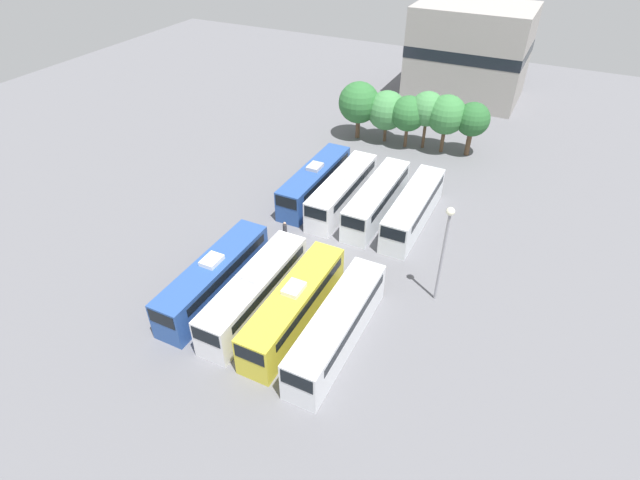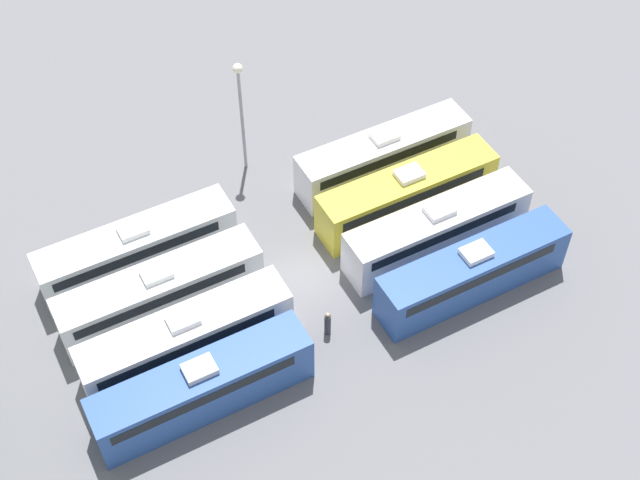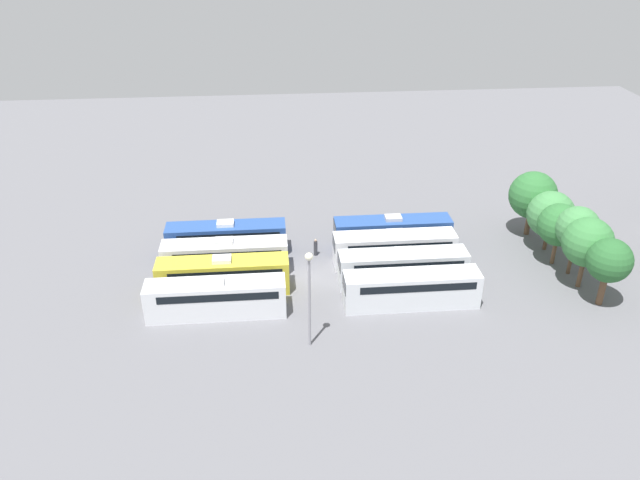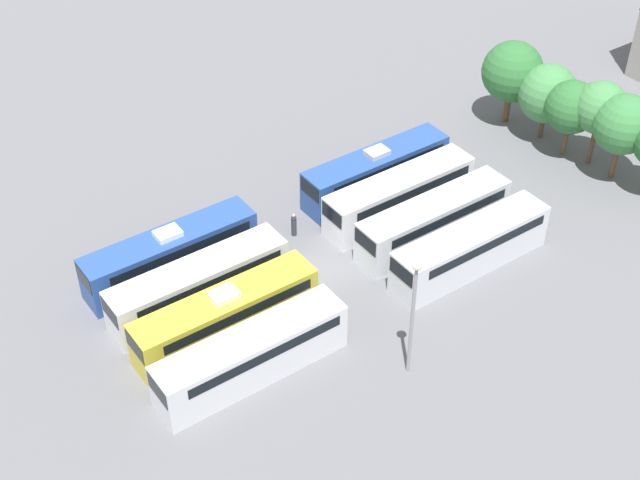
% 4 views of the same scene
% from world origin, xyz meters
% --- Properties ---
extents(ground_plane, '(126.22, 126.22, 0.00)m').
position_xyz_m(ground_plane, '(0.00, 0.00, 0.00)').
color(ground_plane, slate).
extents(bus_0, '(2.47, 11.44, 3.42)m').
position_xyz_m(bus_0, '(-5.22, -7.80, 1.68)').
color(bus_0, '#284C93').
rests_on(bus_0, ground_plane).
extents(bus_1, '(2.47, 11.44, 3.42)m').
position_xyz_m(bus_1, '(-1.66, -7.77, 1.68)').
color(bus_1, silver).
rests_on(bus_1, ground_plane).
extents(bus_2, '(2.47, 11.44, 3.42)m').
position_xyz_m(bus_2, '(1.62, -7.80, 1.68)').
color(bus_2, gold).
rests_on(bus_2, ground_plane).
extents(bus_3, '(2.47, 11.44, 3.42)m').
position_xyz_m(bus_3, '(5.14, -8.23, 1.68)').
color(bus_3, silver).
rests_on(bus_3, ground_plane).
extents(bus_4, '(2.47, 11.44, 3.42)m').
position_xyz_m(bus_4, '(-4.97, 8.39, 1.68)').
color(bus_4, '#284C93').
rests_on(bus_4, ground_plane).
extents(bus_5, '(2.47, 11.44, 3.42)m').
position_xyz_m(bus_5, '(-1.83, 7.97, 1.68)').
color(bus_5, white).
rests_on(bus_5, ground_plane).
extents(bus_6, '(2.47, 11.44, 3.42)m').
position_xyz_m(bus_6, '(1.65, 8.04, 1.68)').
color(bus_6, silver).
rests_on(bus_6, ground_plane).
extents(bus_7, '(2.47, 11.44, 3.42)m').
position_xyz_m(bus_7, '(5.19, 8.05, 1.68)').
color(bus_7, silver).
rests_on(bus_7, ground_plane).
extents(worker_person, '(0.36, 0.36, 1.75)m').
position_xyz_m(worker_person, '(-4.04, 0.70, 0.81)').
color(worker_person, '#333338').
rests_on(worker_person, ground_plane).
extents(light_pole, '(0.60, 0.60, 8.15)m').
position_xyz_m(light_pole, '(9.91, -0.92, 5.49)').
color(light_pole, gray).
rests_on(light_pole, ground_plane).
extents(tree_0, '(4.78, 4.78, 6.78)m').
position_xyz_m(tree_0, '(-6.50, 22.79, 4.37)').
color(tree_0, brown).
rests_on(tree_0, ground_plane).
extents(tree_1, '(4.53, 4.53, 6.08)m').
position_xyz_m(tree_1, '(-3.19, 23.32, 3.81)').
color(tree_1, brown).
rests_on(tree_1, ground_plane).
extents(tree_2, '(4.00, 4.00, 6.08)m').
position_xyz_m(tree_2, '(-0.48, 22.93, 4.06)').
color(tree_2, brown).
rests_on(tree_2, ground_plane).
extents(tree_3, '(3.89, 3.89, 6.66)m').
position_xyz_m(tree_3, '(1.44, 23.64, 4.69)').
color(tree_3, brown).
rests_on(tree_3, ground_plane).
extents(tree_4, '(4.35, 4.35, 6.65)m').
position_xyz_m(tree_4, '(3.67, 23.55, 4.46)').
color(tree_4, brown).
rests_on(tree_4, ground_plane).
extents(tree_5, '(3.73, 3.73, 6.13)m').
position_xyz_m(tree_5, '(6.49, 24.06, 4.22)').
color(tree_5, brown).
rests_on(tree_5, ground_plane).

